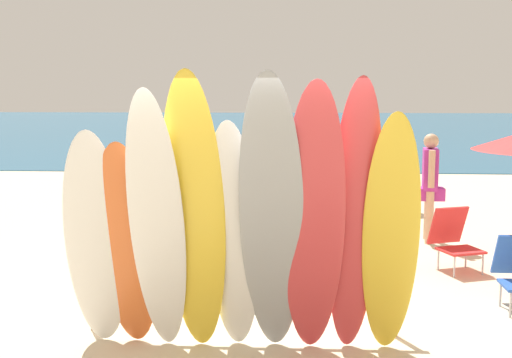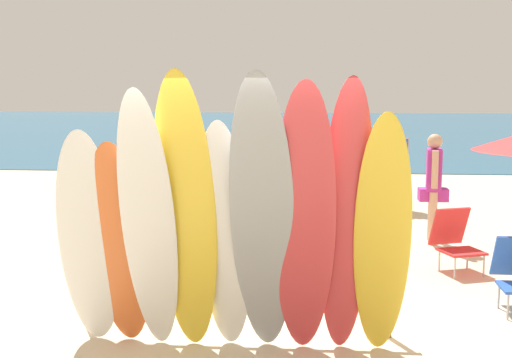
% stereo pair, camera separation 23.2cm
% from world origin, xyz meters
% --- Properties ---
extents(ground, '(60.00, 60.00, 0.00)m').
position_xyz_m(ground, '(0.00, 14.00, 0.00)').
color(ground, beige).
extents(ocean_water, '(60.00, 40.00, 0.02)m').
position_xyz_m(ocean_water, '(0.00, 32.50, 0.01)').
color(ocean_water, '#235B7F').
rests_on(ocean_water, ground).
extents(surfboard_rack, '(3.10, 0.07, 0.71)m').
position_xyz_m(surfboard_rack, '(0.00, 0.00, 0.56)').
color(surfboard_rack, brown).
rests_on(surfboard_rack, ground).
extents(surfboard_white_0, '(0.60, 0.56, 2.07)m').
position_xyz_m(surfboard_white_0, '(-1.31, -0.49, 1.04)').
color(surfboard_white_0, white).
rests_on(surfboard_white_0, ground).
extents(surfboard_orange_1, '(0.61, 0.59, 1.97)m').
position_xyz_m(surfboard_orange_1, '(-1.02, -0.48, 0.98)').
color(surfboard_orange_1, orange).
rests_on(surfboard_orange_1, ground).
extents(surfboard_white_2, '(0.57, 0.74, 2.44)m').
position_xyz_m(surfboard_white_2, '(-0.71, -0.63, 1.22)').
color(surfboard_white_2, white).
rests_on(surfboard_white_2, ground).
extents(surfboard_yellow_3, '(0.61, 0.67, 2.59)m').
position_xyz_m(surfboard_yellow_3, '(-0.38, -0.60, 1.29)').
color(surfboard_yellow_3, yellow).
rests_on(surfboard_yellow_3, ground).
extents(surfboard_white_4, '(0.53, 0.64, 2.16)m').
position_xyz_m(surfboard_white_4, '(-0.04, -0.54, 1.08)').
color(surfboard_white_4, white).
rests_on(surfboard_white_4, ground).
extents(surfboard_grey_5, '(0.62, 0.91, 2.58)m').
position_xyz_m(surfboard_grey_5, '(0.31, -0.68, 1.29)').
color(surfboard_grey_5, '#999EA3').
rests_on(surfboard_grey_5, ground).
extents(surfboard_red_6, '(0.57, 0.79, 2.50)m').
position_xyz_m(surfboard_red_6, '(0.67, -0.67, 1.25)').
color(surfboard_red_6, '#D13D42').
rests_on(surfboard_red_6, ground).
extents(surfboard_red_7, '(0.52, 0.65, 2.53)m').
position_xyz_m(surfboard_red_7, '(1.04, -0.55, 1.27)').
color(surfboard_red_7, '#D13D42').
rests_on(surfboard_red_7, ground).
extents(surfboard_yellow_8, '(0.52, 0.62, 2.24)m').
position_xyz_m(surfboard_yellow_8, '(1.36, -0.56, 1.12)').
color(surfboard_yellow_8, yellow).
rests_on(surfboard_yellow_8, ground).
extents(beachgoer_photographing, '(0.50, 0.41, 1.61)m').
position_xyz_m(beachgoer_photographing, '(2.38, 7.09, 0.93)').
color(beachgoer_photographing, '#9E704C').
rests_on(beachgoer_photographing, ground).
extents(beachgoer_strolling, '(0.44, 0.41, 1.49)m').
position_xyz_m(beachgoer_strolling, '(1.00, 6.25, 0.86)').
color(beachgoer_strolling, brown).
rests_on(beachgoer_strolling, ground).
extents(beachgoer_by_water, '(0.59, 0.30, 1.61)m').
position_xyz_m(beachgoer_by_water, '(1.21, 2.70, 0.93)').
color(beachgoer_by_water, tan).
rests_on(beachgoer_by_water, ground).
extents(beachgoer_near_rack, '(0.44, 0.64, 1.69)m').
position_xyz_m(beachgoer_near_rack, '(2.61, 4.20, 0.97)').
color(beachgoer_near_rack, tan).
rests_on(beachgoer_near_rack, ground).
extents(beachgoer_midbeach, '(0.46, 0.41, 1.54)m').
position_xyz_m(beachgoer_midbeach, '(0.87, 4.36, 0.89)').
color(beachgoer_midbeach, brown).
rests_on(beachgoer_midbeach, ground).
extents(beach_chair_blue, '(0.70, 0.79, 0.83)m').
position_xyz_m(beach_chair_blue, '(2.62, 2.54, 0.43)').
color(beach_chair_blue, '#B7B7BC').
rests_on(beach_chair_blue, ground).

